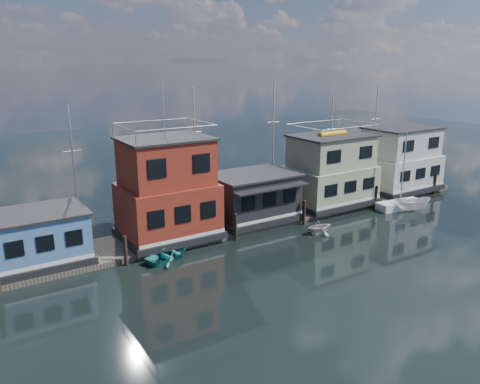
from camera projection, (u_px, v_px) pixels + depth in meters
ground at (356, 271)px, 31.91m from camera, size 160.00×160.00×0.00m
dock at (257, 219)px, 41.63m from camera, size 48.00×5.00×0.40m
houseboat_blue at (39, 237)px, 31.85m from camera, size 6.40×4.90×3.66m
houseboat_red at (167, 191)px, 36.21m from camera, size 7.40×5.90×11.86m
houseboat_dark at (253, 196)px, 40.75m from camera, size 7.40×6.10×4.06m
houseboat_green at (330, 171)px, 45.08m from camera, size 8.40×5.90×7.03m
houseboat_white at (400, 160)px, 50.22m from camera, size 8.40×5.90×6.66m
pilings at (273, 219)px, 38.93m from camera, size 42.28×0.28×2.20m
background_masts at (263, 145)px, 47.50m from camera, size 36.40×0.16×12.00m
dinghy_teal at (169, 254)px, 33.63m from camera, size 4.21×3.50×0.75m
dinghy_white at (319, 226)px, 38.60m from camera, size 2.56×2.27×1.25m
motorboat at (411, 204)px, 44.34m from camera, size 3.69×2.94×1.36m
day_sailer at (400, 204)px, 45.16m from camera, size 4.90×2.24×7.46m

